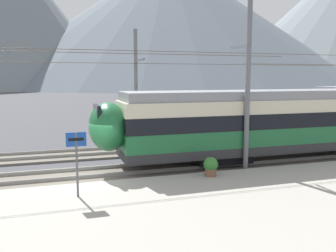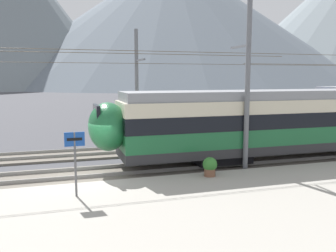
{
  "view_description": "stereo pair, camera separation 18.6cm",
  "coord_description": "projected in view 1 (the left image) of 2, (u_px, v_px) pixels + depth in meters",
  "views": [
    {
      "loc": [
        -1.09,
        -15.48,
        4.55
      ],
      "look_at": [
        4.64,
        2.53,
        1.96
      ],
      "focal_mm": 38.45,
      "sensor_mm": 36.0,
      "label": 1
    },
    {
      "loc": [
        -0.91,
        -15.53,
        4.55
      ],
      "look_at": [
        4.64,
        2.53,
        1.96
      ],
      "focal_mm": 38.45,
      "sensor_mm": 36.0,
      "label": 2
    }
  ],
  "objects": [
    {
      "name": "mountain_central_peak",
      "position": [
        169.0,
        22.0,
        186.43
      ],
      "size": [
        187.65,
        187.65,
        65.5
      ],
      "primitive_type": "cone",
      "color": "slate",
      "rests_on": "ground"
    },
    {
      "name": "potted_plant_platform_edge",
      "position": [
        211.0,
        166.0,
        15.46
      ],
      "size": [
        0.63,
        0.63,
        0.83
      ],
      "color": "brown",
      "rests_on": "platform_slab"
    },
    {
      "name": "track_far",
      "position": [
        76.0,
        155.0,
        20.88
      ],
      "size": [
        120.0,
        3.0,
        0.28
      ],
      "color": "#6B6359",
      "rests_on": "ground"
    },
    {
      "name": "track_near",
      "position": [
        82.0,
        175.0,
        16.46
      ],
      "size": [
        120.0,
        3.0,
        0.28
      ],
      "color": "#6B6359",
      "rests_on": "ground"
    },
    {
      "name": "catenary_mast_far_side",
      "position": [
        136.0,
        86.0,
        23.46
      ],
      "size": [
        39.94,
        2.44,
        7.61
      ],
      "color": "slate",
      "rests_on": "ground"
    },
    {
      "name": "platform_slab",
      "position": [
        98.0,
        227.0,
        10.6
      ],
      "size": [
        120.0,
        8.43,
        0.31
      ],
      "primitive_type": "cube",
      "color": "#A39E93",
      "rests_on": "ground"
    },
    {
      "name": "ground_plane",
      "position": [
        84.0,
        183.0,
        15.56
      ],
      "size": [
        400.0,
        400.0,
        0.0
      ],
      "primitive_type": "plane",
      "color": "#424247"
    },
    {
      "name": "platform_sign",
      "position": [
        76.0,
        150.0,
        12.63
      ],
      "size": [
        0.7,
        0.08,
        2.33
      ],
      "color": "#59595B",
      "rests_on": "platform_slab"
    },
    {
      "name": "catenary_mast_mid",
      "position": [
        247.0,
        82.0,
        16.78
      ],
      "size": [
        39.94,
        1.85,
        8.36
      ],
      "color": "slate",
      "rests_on": "ground"
    }
  ]
}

